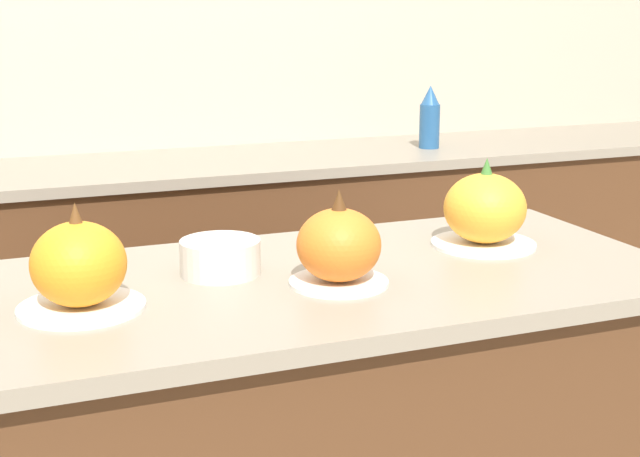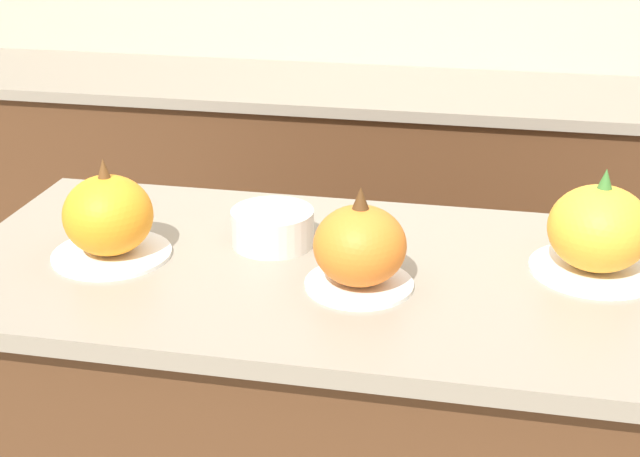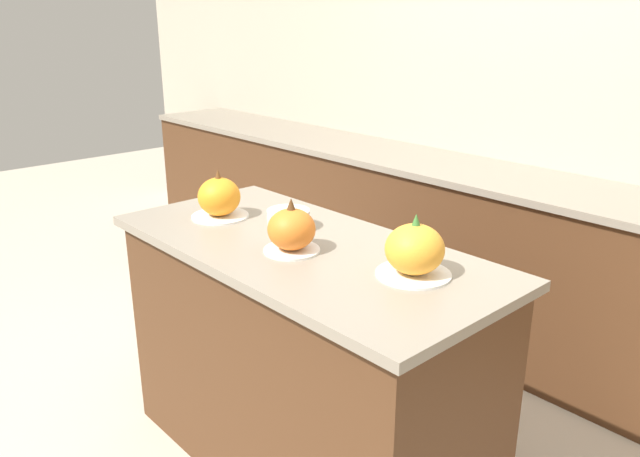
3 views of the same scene
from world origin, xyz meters
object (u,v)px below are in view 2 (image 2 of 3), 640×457
pumpkin_cake_right (599,231)px  pumpkin_cake_center (360,248)px  pumpkin_cake_left (108,218)px  mixing_bowl (273,227)px

pumpkin_cake_right → pumpkin_cake_center: bearing=-160.7°
pumpkin_cake_right → pumpkin_cake_left: bearing=-172.9°
pumpkin_cake_left → mixing_bowl: bearing=21.9°
pumpkin_cake_right → mixing_bowl: size_ratio=1.45×
pumpkin_cake_right → mixing_bowl: pumpkin_cake_right is taller
pumpkin_cake_left → pumpkin_cake_right: 0.90m
pumpkin_cake_left → pumpkin_cake_right: (0.90, 0.11, 0.00)m
mixing_bowl → pumpkin_cake_center: bearing=-37.1°
mixing_bowl → pumpkin_cake_right: bearing=-0.3°
pumpkin_cake_right → mixing_bowl: bearing=179.7°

